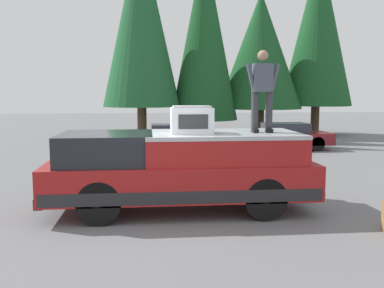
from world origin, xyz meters
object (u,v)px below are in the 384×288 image
object	(u,v)px
compressor_unit	(192,120)
person_on_truck_bed	(262,89)
parked_car_grey	(172,138)
pickup_truck	(181,170)
parked_car_maroon	(283,136)

from	to	relation	value
compressor_unit	person_on_truck_bed	xyz separation A→B (m)	(0.07, -1.48, 0.62)
person_on_truck_bed	parked_car_grey	world-z (taller)	person_on_truck_bed
pickup_truck	parked_car_grey	xyz separation A→B (m)	(9.23, -0.35, -0.29)
compressor_unit	parked_car_maroon	distance (m)	10.95
parked_car_maroon	parked_car_grey	world-z (taller)	same
pickup_truck	parked_car_grey	size ratio (longest dim) A/B	1.35
person_on_truck_bed	parked_car_grey	xyz separation A→B (m)	(9.33, 1.34, -1.97)
person_on_truck_bed	pickup_truck	bearing A→B (deg)	86.47
compressor_unit	parked_car_maroon	size ratio (longest dim) A/B	0.20
pickup_truck	compressor_unit	size ratio (longest dim) A/B	6.60
person_on_truck_bed	parked_car_maroon	distance (m)	10.40
pickup_truck	parked_car_grey	world-z (taller)	pickup_truck
compressor_unit	person_on_truck_bed	size ratio (longest dim) A/B	0.50
person_on_truck_bed	parked_car_maroon	world-z (taller)	person_on_truck_bed
compressor_unit	parked_car_grey	xyz separation A→B (m)	(9.40, -0.13, -1.35)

